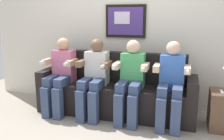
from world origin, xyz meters
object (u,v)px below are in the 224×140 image
Objects in this scene: person_right_center at (131,78)px; spare_remote_on_table at (222,92)px; couch at (115,93)px; person_rightmost at (171,81)px; person_leftmost at (61,73)px; person_left_center at (94,75)px.

spare_remote_on_table is at bearing 1.00° from person_right_center.
couch is 2.06× the size of person_rightmost.
person_leftmost is 8.54× the size of spare_remote_on_table.
person_left_center is (0.54, 0.00, -0.00)m from person_leftmost.
spare_remote_on_table is (1.42, -0.15, 0.20)m from couch.
person_rightmost reaches higher than spare_remote_on_table.
person_right_center is at bearing 0.00° from person_leftmost.
couch is 2.06× the size of person_right_center.
person_right_center is at bearing -179.00° from spare_remote_on_table.
couch reaches higher than spare_remote_on_table.
couch is at bearing 11.86° from person_leftmost.
person_left_center is at bearing 0.05° from person_leftmost.
person_rightmost is at bearing 0.02° from person_leftmost.
person_rightmost reaches higher than couch.
person_right_center reaches higher than spare_remote_on_table.
couch is 2.06× the size of person_leftmost.
person_leftmost is at bearing -179.98° from person_rightmost.
person_rightmost is (1.61, 0.00, -0.00)m from person_leftmost.
spare_remote_on_table is at bearing 1.82° from person_rightmost.
person_right_center is 1.00× the size of person_rightmost.
person_rightmost is 0.62m from spare_remote_on_table.
person_right_center is 8.54× the size of spare_remote_on_table.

